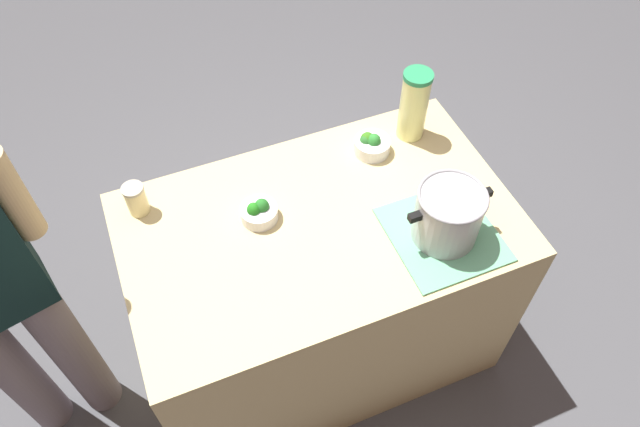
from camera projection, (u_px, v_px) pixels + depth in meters
ground_plane at (320, 340)px, 2.65m from camera, size 8.00×8.00×0.00m
counter_slab at (320, 290)px, 2.31m from camera, size 1.30×0.79×0.85m
dish_cloth at (443, 234)px, 1.94m from camera, size 0.34×0.36×0.01m
cooking_pot at (448, 214)px, 1.86m from camera, size 0.28×0.22×0.20m
lemonade_pitcher at (414, 105)px, 2.12m from camera, size 0.10×0.10×0.28m
mason_jar at (136, 199)px, 1.96m from camera, size 0.07×0.07×0.12m
broccoli_bowl_front at (371, 144)px, 2.15m from camera, size 0.13×0.13×0.08m
broccoli_bowl_center at (259, 212)px, 1.96m from camera, size 0.12×0.12×0.08m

